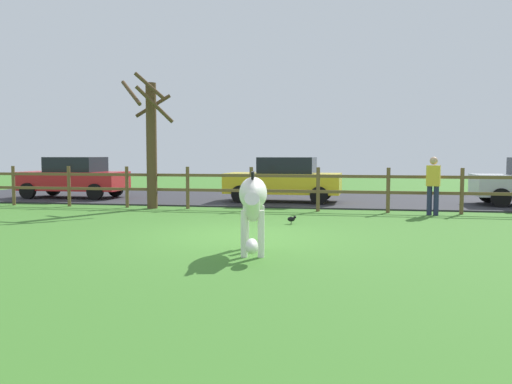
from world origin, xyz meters
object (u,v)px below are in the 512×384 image
parked_car_yellow (284,179)px  zebra (253,200)px  crow_on_grass (292,219)px  parked_car_red (74,177)px  visitor_near_fence (433,183)px  bare_tree (151,139)px

parked_car_yellow → zebra: bearing=-85.6°
crow_on_grass → parked_car_red: parked_car_red is taller
zebra → parked_car_red: size_ratio=0.48×
visitor_near_fence → parked_car_red: bearing=166.6°
parked_car_red → visitor_near_fence: (12.76, -3.05, 0.06)m
zebra → visitor_near_fence: 7.55m
parked_car_red → visitor_near_fence: visitor_near_fence is taller
zebra → crow_on_grass: 3.98m
zebra → parked_car_red: 13.04m
parked_car_yellow → parked_car_red: (-8.17, 0.13, 0.00)m
crow_on_grass → zebra: bearing=-93.0°
parked_car_red → crow_on_grass: bearing=-31.8°
bare_tree → zebra: bare_tree is taller
visitor_near_fence → zebra: bearing=-120.8°
crow_on_grass → parked_car_yellow: 5.63m
crow_on_grass → parked_car_red: 10.72m
bare_tree → visitor_near_fence: (8.46, -0.29, -1.28)m
bare_tree → crow_on_grass: bare_tree is taller
crow_on_grass → parked_car_red: (-9.09, 5.64, 0.72)m
bare_tree → parked_car_yellow: bearing=34.2°
parked_car_red → visitor_near_fence: bearing=-13.4°
visitor_near_fence → crow_on_grass: bearing=-144.8°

